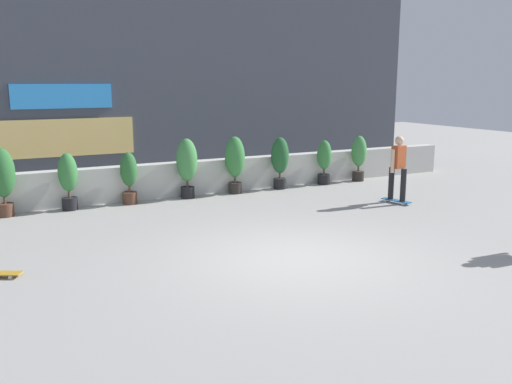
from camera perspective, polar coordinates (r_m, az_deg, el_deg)
ground_plane at (r=9.61m, az=4.10°, el=-6.86°), size 48.00×48.00×0.00m
planter_wall at (r=14.81m, az=-7.94°, el=1.40°), size 18.00×0.40×0.90m
building_backdrop at (r=18.41m, az=-12.39°, el=11.95°), size 20.00×2.08×6.50m
potted_plant_1 at (r=13.52m, az=-25.00°, el=1.48°), size 0.55×0.55×1.57m
potted_plant_2 at (r=13.65m, az=-19.07°, el=1.40°), size 0.45×0.45×1.37m
potted_plant_3 at (r=13.93m, az=-13.16°, el=1.71°), size 0.42×0.42×1.31m
potted_plant_4 at (r=14.33m, az=-7.24°, el=2.98°), size 0.55×0.55×1.57m
potted_plant_5 at (r=14.85m, az=-2.23°, el=3.34°), size 0.54×0.54×1.56m
potted_plant_6 at (r=15.50m, az=2.52°, el=3.47°), size 0.50×0.50×1.48m
potted_plant_7 at (r=16.30m, az=7.15°, el=3.36°), size 0.42×0.42×1.32m
potted_plant_8 at (r=17.04m, az=10.71°, el=3.80°), size 0.46×0.46×1.39m
skater_mid_plaza at (r=14.06m, az=14.65°, el=2.62°), size 0.55×0.82×1.70m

